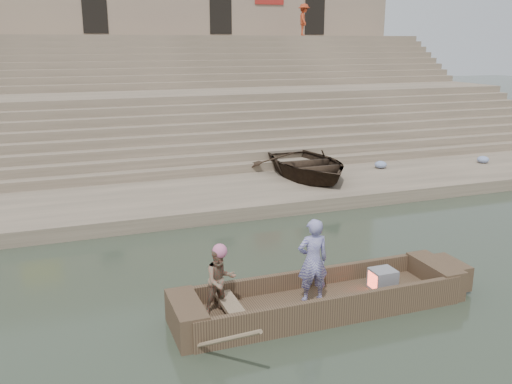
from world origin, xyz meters
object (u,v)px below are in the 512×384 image
rowing_man (220,280)px  pedestrian (304,20)px  standing_man (313,261)px  beached_rowboat (307,164)px  main_rowboat (321,305)px  television (382,279)px

rowing_man → pedestrian: 24.83m
standing_man → pedestrian: 24.18m
beached_rowboat → pedestrian: 15.56m
main_rowboat → television: television is taller
television → pedestrian: size_ratio=0.26×
standing_man → rowing_man: size_ratio=1.30×
main_rowboat → television: size_ratio=10.87×
pedestrian → standing_man: bearing=176.5°
standing_man → television: size_ratio=3.46×
television → beached_rowboat: beached_rowboat is taller
standing_man → television: (1.50, -0.02, -0.60)m
television → standing_man: bearing=179.3°
television → pedestrian: 23.77m
main_rowboat → pedestrian: bearing=66.1°
television → rowing_man: bearing=177.1°
rowing_man → standing_man: bearing=-13.3°
standing_man → television: 1.61m
main_rowboat → pedestrian: size_ratio=2.82×
rowing_man → television: (3.21, -0.16, -0.41)m
rowing_man → beached_rowboat: 9.70m
main_rowboat → television: 1.35m
main_rowboat → pedestrian: (9.57, 21.56, 5.98)m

